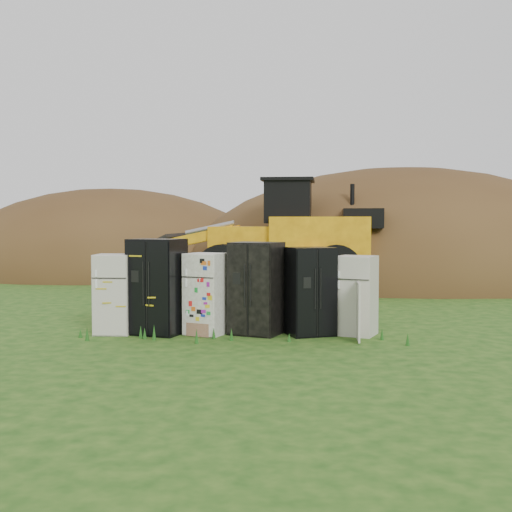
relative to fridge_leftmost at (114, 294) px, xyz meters
The scene contains 10 objects.
ground 2.54m from the fridge_leftmost, ahead, with size 120.00×120.00×0.00m, color #194412.
fridge_leftmost is the anchor object (origin of this frame).
fridge_black_side 0.87m from the fridge_leftmost, ahead, with size 0.98×0.77×1.88m, color black, non-canonical shape.
fridge_sticker 1.83m from the fridge_leftmost, ahead, with size 0.71×0.66×1.60m, color white, non-canonical shape.
fridge_dark_mid 2.82m from the fridge_leftmost, ahead, with size 0.93×0.76×1.81m, color black, non-canonical shape.
fridge_black_right 3.87m from the fridge_leftmost, ahead, with size 0.86×0.72×1.72m, color black, non-canonical shape.
fridge_open_door 4.78m from the fridge_leftmost, ahead, with size 0.70×0.65×1.55m, color beige, non-canonical shape.
wheel_loader 8.19m from the fridge_leftmost, 71.50° to the left, with size 7.38×2.99×3.57m, color #FEB410, non-canonical shape.
dirt_mound_right 14.64m from the fridge_leftmost, 57.50° to the left, with size 17.03×12.49×8.58m, color #472D16.
dirt_mound_left 15.49m from the fridge_leftmost, 105.55° to the left, with size 14.30×10.72×7.32m, color #472D16.
Camera 1 is at (0.97, -12.50, 2.20)m, focal length 45.00 mm.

